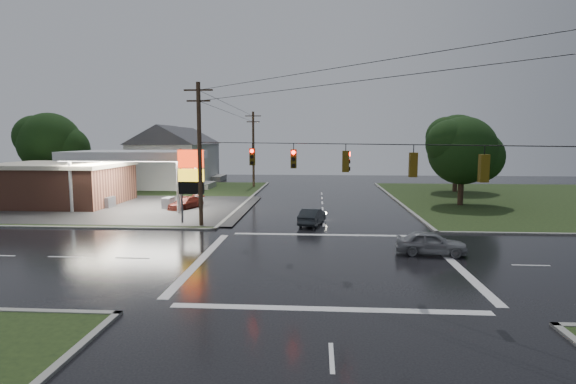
# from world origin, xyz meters

# --- Properties ---
(ground) EXTENTS (120.00, 120.00, 0.00)m
(ground) POSITION_xyz_m (0.00, 0.00, 0.00)
(ground) COLOR black
(ground) RESTS_ON ground
(grass_nw) EXTENTS (36.00, 36.00, 0.08)m
(grass_nw) POSITION_xyz_m (-26.00, 26.00, 0.04)
(grass_nw) COLOR black
(grass_nw) RESTS_ON ground
(grass_ne) EXTENTS (36.00, 36.00, 0.08)m
(grass_ne) POSITION_xyz_m (26.00, 26.00, 0.04)
(grass_ne) COLOR black
(grass_ne) RESTS_ON ground
(gas_station) EXTENTS (26.20, 18.00, 5.60)m
(gas_station) POSITION_xyz_m (-25.68, 19.70, 2.55)
(gas_station) COLOR #2D2D2D
(gas_station) RESTS_ON ground
(pylon_sign) EXTENTS (2.00, 0.35, 6.00)m
(pylon_sign) POSITION_xyz_m (-10.50, 10.50, 4.01)
(pylon_sign) COLOR #59595E
(pylon_sign) RESTS_ON ground
(utility_pole_nw) EXTENTS (2.20, 0.32, 11.00)m
(utility_pole_nw) POSITION_xyz_m (-9.50, 9.50, 5.72)
(utility_pole_nw) COLOR #382619
(utility_pole_nw) RESTS_ON ground
(utility_pole_n) EXTENTS (2.20, 0.32, 10.50)m
(utility_pole_n) POSITION_xyz_m (-9.50, 38.00, 5.47)
(utility_pole_n) COLOR #382619
(utility_pole_n) RESTS_ON ground
(traffic_signals) EXTENTS (26.87, 26.87, 1.47)m
(traffic_signals) POSITION_xyz_m (0.02, -0.02, 6.48)
(traffic_signals) COLOR black
(traffic_signals) RESTS_ON ground
(house_near) EXTENTS (11.05, 8.48, 8.60)m
(house_near) POSITION_xyz_m (-20.95, 36.00, 4.41)
(house_near) COLOR silver
(house_near) RESTS_ON ground
(house_far) EXTENTS (11.05, 8.48, 8.60)m
(house_far) POSITION_xyz_m (-21.95, 48.00, 4.41)
(house_far) COLOR silver
(house_far) RESTS_ON ground
(tree_nw_behind) EXTENTS (8.93, 7.60, 10.00)m
(tree_nw_behind) POSITION_xyz_m (-33.84, 29.99, 6.18)
(tree_nw_behind) COLOR black
(tree_nw_behind) RESTS_ON ground
(tree_ne_near) EXTENTS (7.99, 6.80, 8.98)m
(tree_ne_near) POSITION_xyz_m (14.14, 21.99, 5.56)
(tree_ne_near) COLOR black
(tree_ne_near) RESTS_ON ground
(tree_ne_far) EXTENTS (8.46, 7.20, 9.80)m
(tree_ne_far) POSITION_xyz_m (17.15, 33.99, 6.18)
(tree_ne_far) COLOR black
(tree_ne_far) RESTS_ON ground
(car_north) EXTENTS (2.26, 4.20, 1.31)m
(car_north) POSITION_xyz_m (-0.91, 10.76, 0.66)
(car_north) COLOR #22262A
(car_north) RESTS_ON ground
(car_crossing) EXTENTS (4.22, 2.13, 1.38)m
(car_crossing) POSITION_xyz_m (6.19, 2.05, 0.69)
(car_crossing) COLOR gray
(car_crossing) RESTS_ON ground
(car_pump) EXTENTS (3.19, 4.45, 1.20)m
(car_pump) POSITION_xyz_m (-13.22, 17.86, 0.60)
(car_pump) COLOR #5B1C14
(car_pump) RESTS_ON ground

